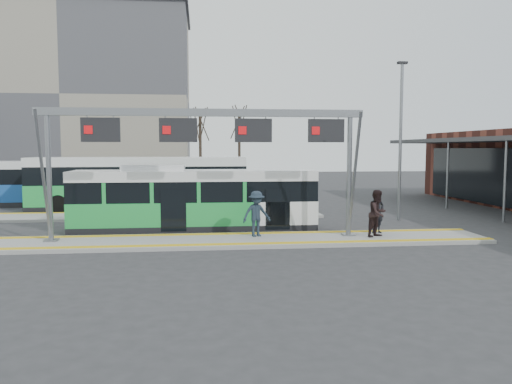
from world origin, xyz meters
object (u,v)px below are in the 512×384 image
Objects in this scene: hero_bus at (194,200)px; passenger_b at (378,213)px; gantry at (207,135)px; passenger_c at (256,214)px; passenger_a at (377,212)px.

hero_bus is 8.30m from passenger_b.
passenger_c is (1.99, 0.19, -3.21)m from gantry.
passenger_a is (7.23, 0.41, -3.24)m from gantry.
passenger_c is (-5.24, -0.22, 0.03)m from passenger_a.
hero_bus is 8.26m from passenger_a.
passenger_b reaches higher than passenger_a.
gantry is 7.65m from passenger_b.
hero_bus is (-0.60, 3.04, -2.90)m from gantry.
passenger_c is (2.59, -2.85, -0.30)m from hero_bus.
passenger_b is (-0.29, -0.84, 0.06)m from passenger_a.
passenger_c reaches higher than passenger_a.
passenger_a is at bearing -18.55° from hero_bus.
passenger_a is 5.24m from passenger_c.
gantry is at bearing 157.49° from passenger_a.
gantry reaches higher than passenger_a.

